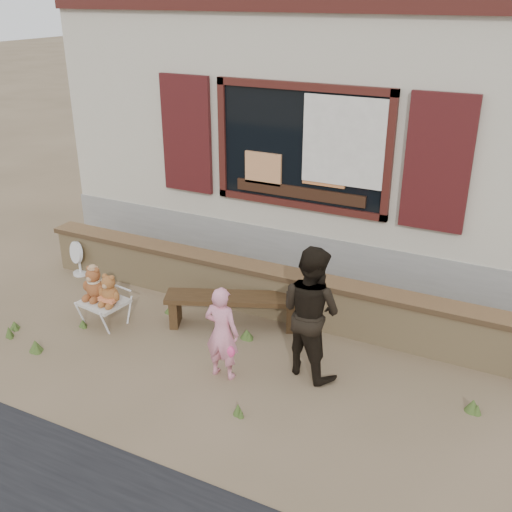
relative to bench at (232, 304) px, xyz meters
The scene contains 11 objects.
ground 0.65m from the bench, 60.21° to the right, with size 80.00×80.00×0.00m, color brown.
shopfront 4.35m from the bench, 86.00° to the left, with size 8.04×5.13×4.00m.
brick_wall 0.58m from the bench, 61.36° to the left, with size 7.10×0.36×0.67m.
bench is the anchor object (origin of this frame).
folding_chair 1.66m from the bench, 155.65° to the right, with size 0.60×0.55×0.33m.
teddy_bear_left 1.79m from the bench, 158.07° to the right, with size 0.33×0.29×0.45m, color brown, non-canonical shape.
teddy_bear_right 1.56m from the bench, 152.85° to the right, with size 0.31×0.27×0.42m, color brown, non-canonical shape.
child 1.11m from the bench, 67.46° to the right, with size 0.40×0.26×1.11m, color pink.
adult 1.42m from the bench, 21.46° to the right, with size 0.75×0.58×1.54m, color black.
fan_left 2.83m from the bench, behind, with size 0.35×0.23×0.54m.
grass_tufts 1.01m from the bench, 128.06° to the right, with size 5.66×1.67×0.15m.
Camera 1 is at (2.98, -5.39, 3.98)m, focal length 42.00 mm.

